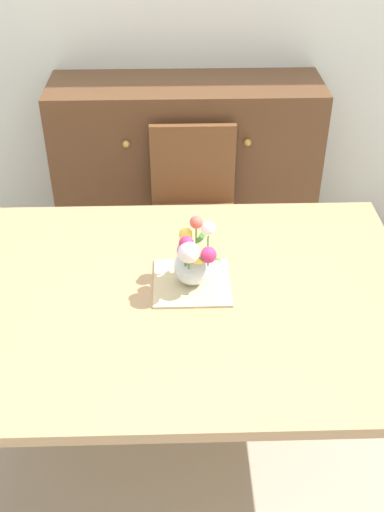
{
  "coord_description": "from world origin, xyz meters",
  "views": [
    {
      "loc": [
        -0.03,
        -1.62,
        2.06
      ],
      "look_at": [
        0.02,
        0.05,
        0.85
      ],
      "focal_mm": 42.04,
      "sensor_mm": 36.0,
      "label": 1
    }
  ],
  "objects_px": {
    "dresser": "(186,172)",
    "flower_vase": "(193,258)",
    "chair_far": "(193,205)",
    "dining_table": "(187,309)"
  },
  "relations": [
    {
      "from": "dresser",
      "to": "flower_vase",
      "type": "bearing_deg",
      "value": -90.13
    },
    {
      "from": "flower_vase",
      "to": "dining_table",
      "type": "bearing_deg",
      "value": -118.55
    },
    {
      "from": "chair_far",
      "to": "dresser",
      "type": "height_order",
      "value": "dresser"
    },
    {
      "from": "chair_far",
      "to": "dresser",
      "type": "bearing_deg",
      "value": -86.01
    },
    {
      "from": "dining_table",
      "to": "chair_far",
      "type": "xyz_separation_m",
      "value": [
        0.05,
        0.94,
        -0.13
      ]
    },
    {
      "from": "chair_far",
      "to": "flower_vase",
      "type": "distance_m",
      "value": 0.95
    },
    {
      "from": "flower_vase",
      "to": "dresser",
      "type": "bearing_deg",
      "value": 89.87
    },
    {
      "from": "chair_far",
      "to": "dresser",
      "type": "distance_m",
      "value": 0.39
    },
    {
      "from": "dresser",
      "to": "flower_vase",
      "type": "xyz_separation_m",
      "value": [
        -0.0,
        -1.29,
        0.35
      ]
    },
    {
      "from": "dresser",
      "to": "chair_far",
      "type": "bearing_deg",
      "value": -86.01
    }
  ]
}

